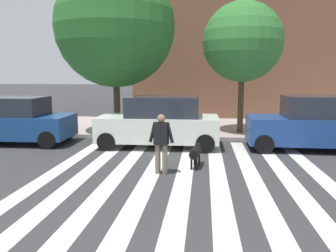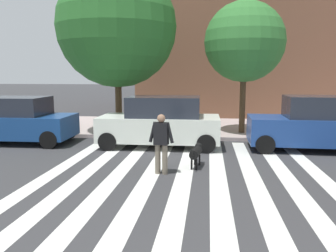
{
  "view_description": "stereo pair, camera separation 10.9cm",
  "coord_description": "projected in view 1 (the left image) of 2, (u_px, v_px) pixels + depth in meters",
  "views": [
    {
      "loc": [
        -0.14,
        -1.0,
        2.7
      ],
      "look_at": [
        -1.09,
        7.98,
        1.31
      ],
      "focal_mm": 36.19,
      "sensor_mm": 36.0,
      "label": 1
    },
    {
      "loc": [
        -0.03,
        -0.99,
        2.7
      ],
      "look_at": [
        -1.09,
        7.98,
        1.31
      ],
      "focal_mm": 36.19,
      "sensor_mm": 36.0,
      "label": 2
    }
  ],
  "objects": [
    {
      "name": "crosswalk_stripes",
      "position": [
        181.0,
        194.0,
        7.69
      ],
      "size": [
        7.65,
        12.11,
        0.01
      ],
      "color": "silver",
      "rests_on": "ground_plane"
    },
    {
      "name": "dog_on_leash",
      "position": [
        196.0,
        152.0,
        9.87
      ],
      "size": [
        0.36,
        1.13,
        0.65
      ],
      "color": "black",
      "rests_on": "ground_plane"
    },
    {
      "name": "parked_car_third_in_line",
      "position": [
        310.0,
        125.0,
        12.05
      ],
      "size": [
        4.31,
        1.96,
        1.94
      ],
      "color": "navy",
      "rests_on": "ground_plane"
    },
    {
      "name": "parked_car_behind_first",
      "position": [
        160.0,
        122.0,
        12.62
      ],
      "size": [
        4.46,
        2.08,
        1.88
      ],
      "color": "silver",
      "rests_on": "ground_plane"
    },
    {
      "name": "street_tree_nearest",
      "position": [
        115.0,
        27.0,
        14.42
      ],
      "size": [
        5.12,
        5.12,
        7.09
      ],
      "color": "#4C3823",
      "rests_on": "sidewalk_far"
    },
    {
      "name": "ground_plane",
      "position": [
        209.0,
        195.0,
        7.63
      ],
      "size": [
        160.0,
        160.0,
        0.0
      ],
      "primitive_type": "plane",
      "color": "#353538"
    },
    {
      "name": "street_tree_middle",
      "position": [
        243.0,
        42.0,
        14.35
      ],
      "size": [
        3.4,
        3.4,
        5.6
      ],
      "color": "#4C3823",
      "rests_on": "sidewalk_far"
    },
    {
      "name": "pedestrian_dog_walker",
      "position": [
        161.0,
        141.0,
        9.11
      ],
      "size": [
        0.71,
        0.29,
        1.64
      ],
      "color": "#6B6051",
      "rests_on": "ground_plane"
    },
    {
      "name": "parked_car_near_curb",
      "position": [
        12.0,
        121.0,
        13.23
      ],
      "size": [
        4.68,
        2.09,
        1.82
      ],
      "color": "navy",
      "rests_on": "ground_plane"
    },
    {
      "name": "sidewalk_far",
      "position": [
        206.0,
        127.0,
        16.81
      ],
      "size": [
        80.0,
        6.0,
        0.15
      ],
      "primitive_type": "cube",
      "color": "#B6A3A0",
      "rests_on": "ground_plane"
    }
  ]
}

